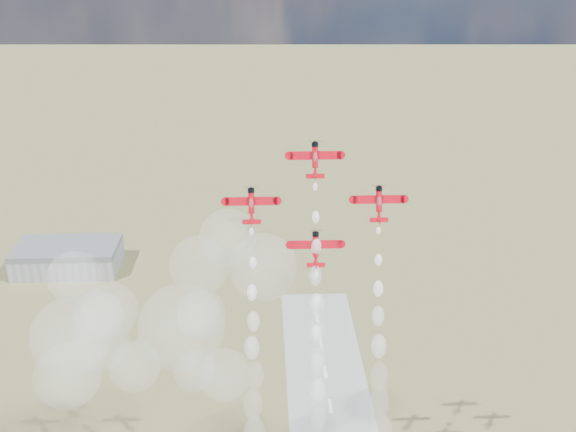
% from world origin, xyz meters
% --- Properties ---
extents(hangar, '(50.00, 28.00, 13.00)m').
position_xyz_m(hangar, '(-120.00, 180.00, 6.50)').
color(hangar, gray).
rests_on(hangar, ground).
extents(plane_lead, '(11.40, 4.64, 7.93)m').
position_xyz_m(plane_lead, '(-11.13, 16.63, 109.48)').
color(plane_lead, red).
rests_on(plane_lead, ground).
extents(plane_left, '(11.40, 4.64, 7.93)m').
position_xyz_m(plane_left, '(-25.13, 13.77, 100.11)').
color(plane_left, red).
rests_on(plane_left, ground).
extents(plane_right, '(11.40, 4.64, 7.93)m').
position_xyz_m(plane_right, '(2.87, 13.77, 100.11)').
color(plane_right, red).
rests_on(plane_right, ground).
extents(plane_slot, '(11.40, 4.64, 7.93)m').
position_xyz_m(plane_slot, '(-11.13, 10.91, 90.73)').
color(plane_slot, red).
rests_on(plane_slot, ground).
extents(smoke_trail_lead, '(5.10, 16.81, 47.02)m').
position_xyz_m(smoke_trail_lead, '(-10.97, 3.91, 68.64)').
color(smoke_trail_lead, white).
rests_on(smoke_trail_lead, plane_lead).
extents(smoke_trail_left, '(5.16, 16.34, 47.37)m').
position_xyz_m(smoke_trail_left, '(-25.29, 1.57, 59.11)').
color(smoke_trail_left, white).
rests_on(smoke_trail_left, plane_left).
extents(smoke_trail_right, '(5.26, 16.25, 47.22)m').
position_xyz_m(smoke_trail_right, '(3.17, 1.31, 59.18)').
color(smoke_trail_right, white).
rests_on(smoke_trail_right, plane_right).
extents(drifted_smoke_cloud, '(65.41, 37.05, 48.88)m').
position_xyz_m(drifted_smoke_cloud, '(-50.42, 25.16, 65.02)').
color(drifted_smoke_cloud, white).
rests_on(drifted_smoke_cloud, ground).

